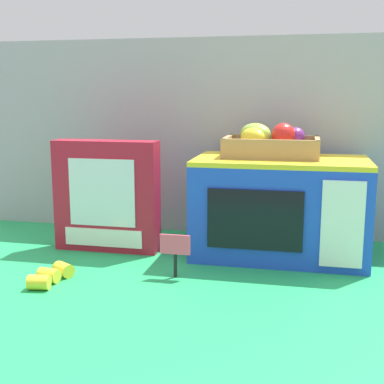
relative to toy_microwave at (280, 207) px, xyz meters
name	(u,v)px	position (x,y,z in m)	size (l,w,h in m)	color
ground_plane	(231,253)	(-0.12, -0.01, -0.13)	(1.70, 1.70, 0.00)	#219E54
display_back_panel	(243,138)	(-0.12, 0.19, 0.16)	(1.61, 0.03, 0.57)	#A0A3A8
toy_microwave	(280,207)	(0.00, 0.00, 0.00)	(0.43, 0.26, 0.25)	blue
food_groups_crate	(270,144)	(-0.03, 0.03, 0.16)	(0.24, 0.16, 0.09)	#A37F51
cookie_set_box	(107,196)	(-0.45, -0.05, 0.02)	(0.28, 0.07, 0.29)	#B2192D
price_sign	(175,249)	(-0.22, -0.22, -0.06)	(0.07, 0.01, 0.10)	black
loose_toy_banana	(51,276)	(-0.48, -0.31, -0.11)	(0.07, 0.13, 0.03)	yellow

